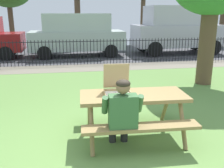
# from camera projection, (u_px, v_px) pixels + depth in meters

# --- Properties ---
(ground) EXTENTS (28.00, 11.00, 0.02)m
(ground) POSITION_uv_depth(u_px,v_px,m) (98.00, 114.00, 5.42)
(ground) COLOR #658F46
(cobblestone_walkway) EXTENTS (28.00, 1.40, 0.01)m
(cobblestone_walkway) POSITION_uv_depth(u_px,v_px,m) (85.00, 68.00, 9.98)
(cobblestone_walkway) COLOR gray
(street_asphalt) EXTENTS (28.00, 6.12, 0.01)m
(street_asphalt) POSITION_uv_depth(u_px,v_px,m) (81.00, 53.00, 13.55)
(street_asphalt) COLOR #424247
(picnic_table_foreground) EXTENTS (1.85, 1.54, 0.79)m
(picnic_table_foreground) POSITION_uv_depth(u_px,v_px,m) (133.00, 104.00, 4.31)
(picnic_table_foreground) COLOR olive
(picnic_table_foreground) RESTS_ON ground
(pizza_box_open) EXTENTS (0.47, 0.52, 0.50)m
(pizza_box_open) POSITION_uv_depth(u_px,v_px,m) (117.00, 87.00, 4.26)
(pizza_box_open) COLOR tan
(pizza_box_open) RESTS_ON picnic_table_foreground
(adult_at_table) EXTENTS (0.62, 0.60, 1.19)m
(adult_at_table) POSITION_uv_depth(u_px,v_px,m) (122.00, 112.00, 3.78)
(adult_at_table) COLOR #252525
(adult_at_table) RESTS_ON ground
(iron_fence_streetside) EXTENTS (23.14, 0.03, 1.05)m
(iron_fence_streetside) POSITION_uv_depth(u_px,v_px,m) (84.00, 52.00, 10.50)
(iron_fence_streetside) COLOR black
(iron_fence_streetside) RESTS_ON ground
(parked_car_left) EXTENTS (4.65, 2.05, 2.08)m
(parked_car_left) POSITION_uv_depth(u_px,v_px,m) (77.00, 34.00, 12.49)
(parked_car_left) COLOR #B0BDB7
(parked_car_left) RESTS_ON ground
(parked_car_center) EXTENTS (4.76, 2.18, 2.46)m
(parked_car_center) POSITION_uv_depth(u_px,v_px,m) (178.00, 29.00, 13.26)
(parked_car_center) COLOR #B3B0BE
(parked_car_center) RESTS_ON ground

